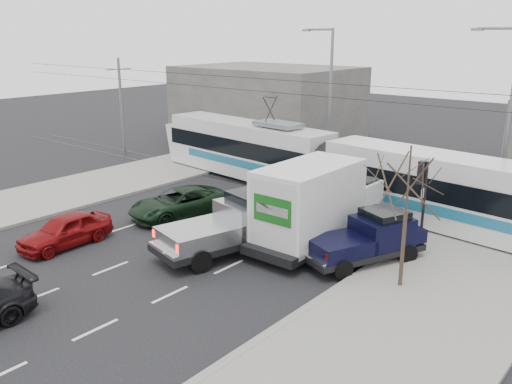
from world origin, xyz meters
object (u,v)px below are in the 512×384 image
Objects in this scene: traffic_signal at (422,185)px; silver_pickup at (239,223)px; green_car at (180,203)px; red_car at (65,230)px; box_truck at (317,205)px; navy_pickup at (370,238)px; street_lamp_near at (507,109)px; street_lamp_far at (328,91)px; tram at (331,167)px; bare_tree at (408,186)px.

traffic_signal is 7.63m from silver_pickup.
green_car is 5.76m from red_car.
navy_pickup is (2.63, -0.21, -0.76)m from box_truck.
silver_pickup is 5.31m from navy_pickup.
traffic_signal is at bearing 34.14° from box_truck.
street_lamp_near reaches higher than box_truck.
street_lamp_far reaches higher than tram.
navy_pickup is 12.63m from red_car.
green_car is (-10.66, -3.60, -2.03)m from traffic_signal.
box_truck is 1.39× the size of navy_pickup.
traffic_signal is 7.56m from tram.
box_truck is 2.75m from navy_pickup.
bare_tree is at bearing -74.24° from traffic_signal.
street_lamp_near is at bearing -9.87° from street_lamp_far.
navy_pickup is (-1.98, 1.38, -2.77)m from bare_tree.
traffic_signal is 0.69× the size of navy_pickup.
traffic_signal reaches higher than silver_pickup.
traffic_signal reaches higher than green_car.
tram is 3.49× the size of box_truck.
navy_pickup is (5.74, -6.20, -0.80)m from tram.
green_car is at bearing 178.04° from bare_tree.
tram is 8.54m from silver_pickup.
street_lamp_far is (-11.50, 2.00, 0.00)m from street_lamp_near.
green_car is at bearing -171.05° from box_truck.
box_truck is at bearing -56.99° from tram.
street_lamp_far is 0.36× the size of tram.
red_car is at bearing -105.56° from tram.
traffic_signal is 0.50× the size of box_truck.
bare_tree is 1.39× the size of traffic_signal.
red_car is (-11.57, -9.28, -2.05)m from traffic_signal.
tram reaches higher than traffic_signal.
traffic_signal is 0.71× the size of green_car.
silver_pickup is 3.35m from box_truck.
traffic_signal is 4.34m from box_truck.
street_lamp_far reaches higher than green_car.
red_car is at bearing -140.10° from box_truck.
bare_tree is at bearing -12.03° from navy_pickup.
street_lamp_far is 13.82m from green_car.
green_car is at bearing -161.36° from traffic_signal.
bare_tree is 0.96× the size of navy_pickup.
green_car is at bearing -136.02° from street_lamp_near.
bare_tree is 0.56× the size of street_lamp_far.
box_truck is (-3.48, -2.40, -0.96)m from traffic_signal.
street_lamp_near is 0.36× the size of tram.
red_car is (-0.91, -5.69, -0.02)m from green_car.
tram is 13.85m from red_car.
street_lamp_near reaches higher than red_car.
tram reaches higher than navy_pickup.
green_car is (-0.00, -13.10, -4.41)m from street_lamp_far.
street_lamp_near is 2.22× the size of red_car.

